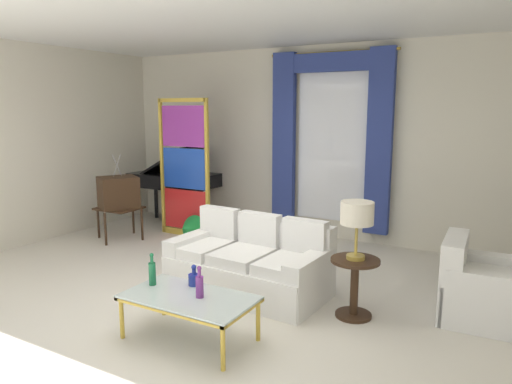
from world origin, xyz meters
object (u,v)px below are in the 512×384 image
object	(u,v)px
bottle_amber_squat	(194,278)
table_lamp_brass	(357,216)
bottle_crystal_tall	(200,285)
grand_piano	(178,178)
vintage_tv	(118,194)
round_side_table	(355,282)
coffee_table	(189,300)
stained_glass_divider	(184,171)
bottle_blue_decanter	(152,272)
couch_white_long	(251,264)
peacock_figurine	(190,230)
armchair_white	(480,291)

from	to	relation	value
bottle_amber_squat	table_lamp_brass	distance (m)	1.66
bottle_crystal_tall	grand_piano	world-z (taller)	grand_piano
vintage_tv	round_side_table	distance (m)	4.23
coffee_table	stained_glass_divider	size ratio (longest dim) A/B	0.53
table_lamp_brass	bottle_blue_decanter	bearing A→B (deg)	-144.40
couch_white_long	grand_piano	size ratio (longest dim) A/B	1.21
vintage_tv	peacock_figurine	xyz separation A→B (m)	(1.12, 0.33, -0.51)
coffee_table	bottle_crystal_tall	size ratio (longest dim) A/B	4.06
stained_glass_divider	vintage_tv	bearing A→B (deg)	-138.61
stained_glass_divider	peacock_figurine	distance (m)	0.97
coffee_table	bottle_blue_decanter	bearing A→B (deg)	174.11
vintage_tv	peacock_figurine	distance (m)	1.28
bottle_crystal_tall	peacock_figurine	world-z (taller)	bottle_crystal_tall
armchair_white	round_side_table	world-z (taller)	armchair_white
vintage_tv	peacock_figurine	bearing A→B (deg)	16.32
vintage_tv	stained_glass_divider	xyz separation A→B (m)	(0.77, 0.68, 0.33)
bottle_blue_decanter	bottle_amber_squat	distance (m)	0.40
vintage_tv	table_lamp_brass	world-z (taller)	vintage_tv
bottle_crystal_tall	vintage_tv	xyz separation A→B (m)	(-3.09, 2.08, 0.21)
stained_glass_divider	round_side_table	world-z (taller)	stained_glass_divider
armchair_white	round_side_table	xyz separation A→B (m)	(-1.08, -0.56, 0.07)
bottle_amber_squat	stained_glass_divider	bearing A→B (deg)	129.47
vintage_tv	round_side_table	xyz separation A→B (m)	(4.11, -0.92, -0.37)
bottle_blue_decanter	bottle_amber_squat	world-z (taller)	bottle_blue_decanter
vintage_tv	coffee_table	bearing A→B (deg)	-35.15
bottle_amber_squat	round_side_table	distance (m)	1.57
peacock_figurine	coffee_table	bearing A→B (deg)	-52.57
bottle_crystal_tall	bottle_amber_squat	world-z (taller)	bottle_crystal_tall
bottle_blue_decanter	bottle_crystal_tall	world-z (taller)	bottle_blue_decanter
peacock_figurine	stained_glass_divider	bearing A→B (deg)	135.36
coffee_table	stained_glass_divider	bearing A→B (deg)	128.54
bottle_amber_squat	peacock_figurine	xyz separation A→B (m)	(-1.75, 2.20, -0.26)
stained_glass_divider	table_lamp_brass	world-z (taller)	stained_glass_divider
bottle_blue_decanter	peacock_figurine	xyz separation A→B (m)	(-1.40, 2.38, -0.31)
stained_glass_divider	couch_white_long	bearing A→B (deg)	-35.23
bottle_crystal_tall	table_lamp_brass	size ratio (longest dim) A/B	0.50
round_side_table	bottle_amber_squat	bearing A→B (deg)	-142.47
stained_glass_divider	table_lamp_brass	bearing A→B (deg)	-25.54
coffee_table	stained_glass_divider	distance (m)	3.62
table_lamp_brass	bottle_amber_squat	bearing A→B (deg)	-142.47
coffee_table	vintage_tv	bearing A→B (deg)	144.85
vintage_tv	armchair_white	xyz separation A→B (m)	(5.19, -0.36, -0.44)
round_side_table	table_lamp_brass	xyz separation A→B (m)	(0.00, -0.00, 0.67)
bottle_blue_decanter	round_side_table	bearing A→B (deg)	35.60
bottle_blue_decanter	bottle_amber_squat	size ratio (longest dim) A/B	1.54
coffee_table	vintage_tv	distance (m)	3.67
bottle_crystal_tall	round_side_table	size ratio (longest dim) A/B	0.48
bottle_amber_squat	grand_piano	world-z (taller)	grand_piano
bottle_blue_decanter	grand_piano	bearing A→B (deg)	125.52
bottle_blue_decanter	peacock_figurine	distance (m)	2.78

